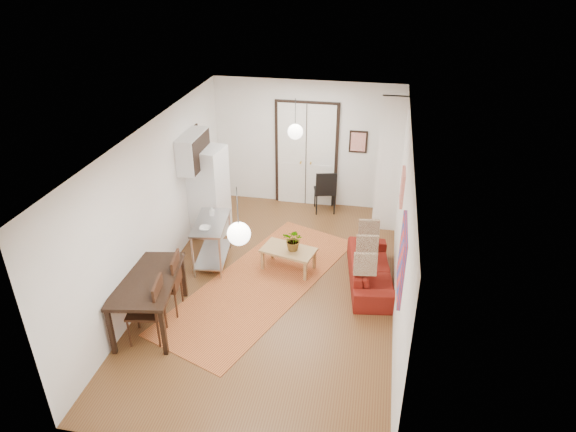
% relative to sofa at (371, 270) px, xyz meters
% --- Properties ---
extents(floor, '(7.00, 7.00, 0.00)m').
position_rel_sofa_xyz_m(floor, '(-1.67, -0.47, -0.28)').
color(floor, brown).
rests_on(floor, ground).
extents(ceiling, '(4.20, 7.00, 0.02)m').
position_rel_sofa_xyz_m(ceiling, '(-1.67, -0.47, 2.62)').
color(ceiling, white).
rests_on(ceiling, wall_back).
extents(wall_back, '(4.20, 0.02, 2.90)m').
position_rel_sofa_xyz_m(wall_back, '(-1.67, 3.03, 1.17)').
color(wall_back, white).
rests_on(wall_back, floor).
extents(wall_front, '(4.20, 0.02, 2.90)m').
position_rel_sofa_xyz_m(wall_front, '(-1.67, -3.97, 1.17)').
color(wall_front, white).
rests_on(wall_front, floor).
extents(wall_left, '(0.02, 7.00, 2.90)m').
position_rel_sofa_xyz_m(wall_left, '(-3.77, -0.47, 1.17)').
color(wall_left, white).
rests_on(wall_left, floor).
extents(wall_right, '(0.02, 7.00, 2.90)m').
position_rel_sofa_xyz_m(wall_right, '(0.43, -0.47, 1.17)').
color(wall_right, white).
rests_on(wall_right, floor).
extents(double_doors, '(1.44, 0.06, 2.50)m').
position_rel_sofa_xyz_m(double_doors, '(-1.67, 2.99, 0.92)').
color(double_doors, white).
rests_on(double_doors, wall_back).
extents(stub_partition, '(0.50, 0.10, 2.90)m').
position_rel_sofa_xyz_m(stub_partition, '(0.18, 2.08, 1.17)').
color(stub_partition, white).
rests_on(stub_partition, floor).
extents(wall_cabinet, '(0.35, 1.00, 0.70)m').
position_rel_sofa_xyz_m(wall_cabinet, '(-3.59, 1.03, 1.62)').
color(wall_cabinet, silver).
rests_on(wall_cabinet, wall_left).
extents(painting_popart, '(0.05, 1.00, 1.00)m').
position_rel_sofa_xyz_m(painting_popart, '(0.40, -1.72, 1.37)').
color(painting_popart, red).
rests_on(painting_popart, wall_right).
extents(painting_abstract, '(0.05, 0.50, 0.60)m').
position_rel_sofa_xyz_m(painting_abstract, '(0.40, 0.33, 1.52)').
color(painting_abstract, beige).
rests_on(painting_abstract, wall_right).
extents(poster_back, '(0.40, 0.03, 0.50)m').
position_rel_sofa_xyz_m(poster_back, '(-0.52, 3.00, 1.32)').
color(poster_back, red).
rests_on(poster_back, wall_back).
extents(print_left, '(0.03, 0.44, 0.54)m').
position_rel_sofa_xyz_m(print_left, '(-3.74, 1.53, 1.67)').
color(print_left, '#A36E44').
rests_on(print_left, wall_left).
extents(pendant_back, '(0.30, 0.30, 0.80)m').
position_rel_sofa_xyz_m(pendant_back, '(-1.67, 1.53, 1.98)').
color(pendant_back, white).
rests_on(pendant_back, ceiling).
extents(pendant_front, '(0.30, 0.30, 0.80)m').
position_rel_sofa_xyz_m(pendant_front, '(-1.67, -2.47, 1.98)').
color(pendant_front, white).
rests_on(pendant_front, ceiling).
extents(kilim_rug, '(3.15, 4.71, 0.01)m').
position_rel_sofa_xyz_m(kilim_rug, '(-1.94, -0.39, -0.27)').
color(kilim_rug, '#C96E32').
rests_on(kilim_rug, floor).
extents(sofa, '(0.99, 1.97, 0.55)m').
position_rel_sofa_xyz_m(sofa, '(0.00, 0.00, 0.00)').
color(sofa, maroon).
rests_on(sofa, floor).
extents(coffee_table, '(1.08, 0.76, 0.44)m').
position_rel_sofa_xyz_m(coffee_table, '(-1.54, 0.16, 0.10)').
color(coffee_table, tan).
rests_on(coffee_table, floor).
extents(potted_plant, '(0.45, 0.41, 0.43)m').
position_rel_sofa_xyz_m(potted_plant, '(-1.44, 0.16, 0.37)').
color(potted_plant, '#295C2D').
rests_on(potted_plant, coffee_table).
extents(kitchen_counter, '(0.72, 1.22, 0.89)m').
position_rel_sofa_xyz_m(kitchen_counter, '(-3.01, 0.12, 0.29)').
color(kitchen_counter, '#B2B4B7').
rests_on(kitchen_counter, floor).
extents(bowl, '(0.23, 0.23, 0.05)m').
position_rel_sofa_xyz_m(bowl, '(-3.01, -0.18, 0.64)').
color(bowl, silver).
rests_on(bowl, kitchen_counter).
extents(soap_bottle, '(0.09, 0.09, 0.18)m').
position_rel_sofa_xyz_m(soap_bottle, '(-3.06, 0.37, 0.70)').
color(soap_bottle, teal).
rests_on(soap_bottle, kitchen_counter).
extents(fridge, '(0.76, 0.76, 1.91)m').
position_rel_sofa_xyz_m(fridge, '(-3.41, 1.21, 0.68)').
color(fridge, white).
rests_on(fridge, floor).
extents(dining_table, '(1.13, 1.68, 0.86)m').
position_rel_sofa_xyz_m(dining_table, '(-3.42, -1.78, 0.49)').
color(dining_table, black).
rests_on(dining_table, floor).
extents(dining_chair_near, '(0.59, 0.76, 1.07)m').
position_rel_sofa_xyz_m(dining_chair_near, '(-3.33, -1.32, 0.35)').
color(dining_chair_near, '#361D11').
rests_on(dining_chair_near, floor).
extents(dining_chair_far, '(0.59, 0.76, 1.07)m').
position_rel_sofa_xyz_m(dining_chair_far, '(-3.33, -2.02, 0.35)').
color(dining_chair_far, '#361D11').
rests_on(dining_chair_far, floor).
extents(black_side_chair, '(0.56, 0.57, 1.02)m').
position_rel_sofa_xyz_m(black_side_chair, '(-1.18, 2.78, 0.32)').
color(black_side_chair, black).
rests_on(black_side_chair, floor).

